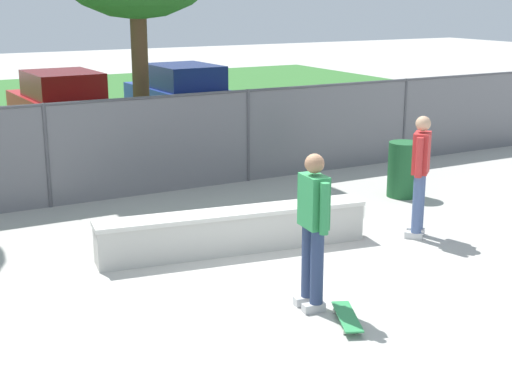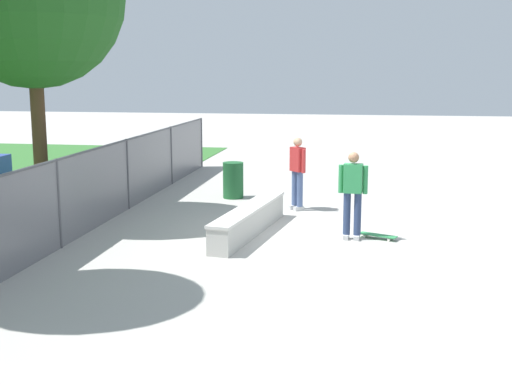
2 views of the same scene
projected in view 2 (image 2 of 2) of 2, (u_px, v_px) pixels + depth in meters
ground_plane at (306, 234)px, 14.17m from camera, size 80.00×80.00×0.00m
concrete_ledge at (249, 220)px, 14.14m from camera, size 3.92×1.04×0.59m
skateboarder at (353, 191)px, 13.57m from camera, size 0.30×0.60×1.82m
skateboard at (378, 235)px, 13.76m from camera, size 0.50×0.81×0.09m
chainlink_fence at (97, 184)px, 14.74m from camera, size 19.17×0.07×1.78m
bystander at (297, 170)px, 16.50m from camera, size 0.47×0.45×1.82m
trash_bin at (233, 180)px, 18.15m from camera, size 0.56×0.56×0.98m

